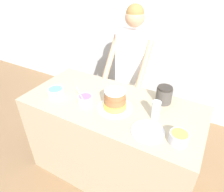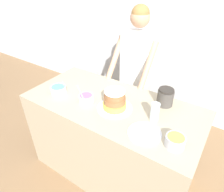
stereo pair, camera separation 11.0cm
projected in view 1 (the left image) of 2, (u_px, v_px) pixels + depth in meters
The scene contains 10 objects.
wall_back at pixel (165, 26), 2.67m from camera, with size 10.00×0.05×2.60m.
counter at pixel (112, 140), 2.06m from camera, with size 1.63×0.77×0.93m.
person_baker at pixel (132, 64), 2.27m from camera, with size 0.46×0.45×1.67m.
cake at pixel (115, 101), 1.70m from camera, with size 0.31×0.31×0.18m.
frosting_bowl_blue at pixel (56, 92), 1.89m from camera, with size 0.15×0.15×0.14m.
frosting_bowl_purple at pixel (85, 99), 1.79m from camera, with size 0.13×0.13×0.18m.
frosting_bowl_yellow at pixel (179, 138), 1.38m from camera, with size 0.14×0.14×0.08m.
drinking_glass at pixel (156, 110), 1.59m from camera, with size 0.07×0.07×0.16m.
ceramic_plate at pixel (148, 131), 1.49m from camera, with size 0.25×0.25×0.01m.
stoneware_jar at pixel (164, 95), 1.78m from camera, with size 0.14×0.14×0.16m.
Camera 1 is at (0.72, -0.90, 1.97)m, focal length 32.00 mm.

